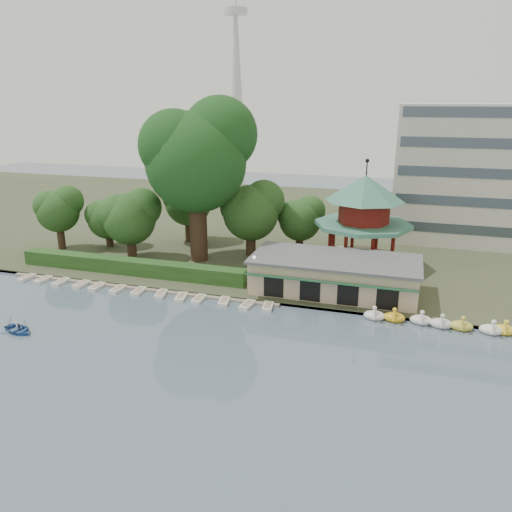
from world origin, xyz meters
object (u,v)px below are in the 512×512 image
at_px(big_tree, 198,153).
at_px(rowboat_with_passengers, 18,327).
at_px(boathouse, 334,274).
at_px(dock, 140,287).
at_px(pavilion, 364,212).

relative_size(big_tree, rowboat_with_passengers, 3.98).
relative_size(boathouse, big_tree, 0.88).
xyz_separation_m(dock, rowboat_with_passengers, (-5.31, -13.52, 0.36)).
relative_size(dock, rowboat_with_passengers, 6.37).
distance_m(pavilion, big_tree, 22.30).
xyz_separation_m(dock, big_tree, (3.17, 11.01, 14.39)).
height_order(big_tree, rowboat_with_passengers, big_tree).
bearing_deg(big_tree, pavilion, 10.32).
bearing_deg(big_tree, dock, -106.09).
height_order(pavilion, rowboat_with_passengers, pavilion).
height_order(boathouse, big_tree, big_tree).
bearing_deg(pavilion, dock, -148.34).
xyz_separation_m(pavilion, big_tree, (-20.83, -3.79, 7.03)).
distance_m(boathouse, pavilion, 11.43).
bearing_deg(dock, boathouse, 12.24).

